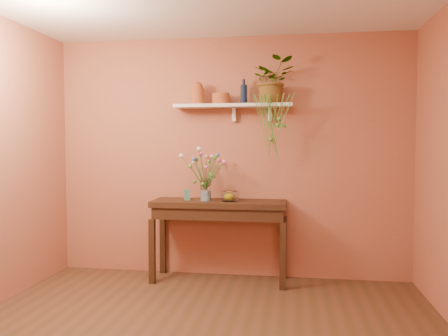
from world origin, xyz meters
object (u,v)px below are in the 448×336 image
(spider_plant, at_px, (272,81))
(glass_bowl, at_px, (230,197))
(sideboard, at_px, (219,212))
(glass_vase, at_px, (206,191))
(terracotta_jug, at_px, (198,94))
(bouquet, at_px, (203,164))
(blue_bottle, at_px, (244,94))

(spider_plant, distance_m, glass_bowl, 1.33)
(sideboard, distance_m, glass_vase, 0.27)
(terracotta_jug, bearing_deg, spider_plant, 0.37)
(sideboard, distance_m, spider_plant, 1.54)
(bouquet, bearing_deg, glass_bowl, -0.36)
(terracotta_jug, xyz_separation_m, spider_plant, (0.82, 0.01, 0.12))
(spider_plant, xyz_separation_m, glass_bowl, (-0.44, -0.12, -1.25))
(glass_bowl, bearing_deg, terracotta_jug, 163.27)
(bouquet, xyz_separation_m, glass_bowl, (0.29, -0.00, -0.34))
(spider_plant, bearing_deg, glass_bowl, -164.90)
(terracotta_jug, relative_size, bouquet, 0.48)
(glass_bowl, bearing_deg, sideboard, 171.19)
(sideboard, relative_size, glass_vase, 6.10)
(glass_bowl, bearing_deg, glass_vase, 178.94)
(sideboard, relative_size, bouquet, 2.84)
(terracotta_jug, relative_size, glass_vase, 1.04)
(terracotta_jug, bearing_deg, glass_bowl, -16.73)
(sideboard, distance_m, blue_bottle, 1.33)
(terracotta_jug, xyz_separation_m, blue_bottle, (0.51, 0.05, -0.01))
(glass_vase, bearing_deg, bouquet, -172.40)
(glass_vase, bearing_deg, sideboard, 5.51)
(glass_bowl, bearing_deg, bouquet, 179.64)
(glass_vase, height_order, glass_bowl, glass_vase)
(sideboard, height_order, terracotta_jug, terracotta_jug)
(sideboard, xyz_separation_m, terracotta_jug, (-0.26, 0.10, 1.30))
(terracotta_jug, xyz_separation_m, glass_bowl, (0.38, -0.11, -1.12))
(bouquet, bearing_deg, terracotta_jug, 127.69)
(bouquet, bearing_deg, spider_plant, 9.08)
(terracotta_jug, bearing_deg, blue_bottle, 5.50)
(sideboard, distance_m, terracotta_jug, 1.33)
(sideboard, height_order, blue_bottle, blue_bottle)
(sideboard, bearing_deg, glass_vase, -174.49)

